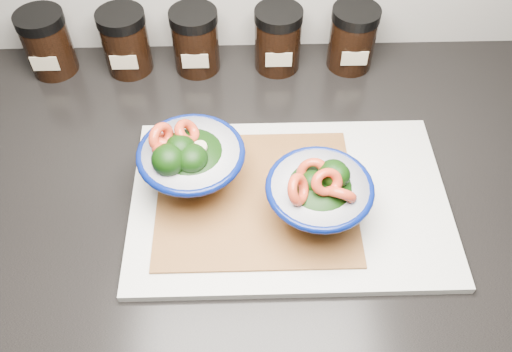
{
  "coord_description": "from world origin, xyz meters",
  "views": [
    {
      "loc": [
        0.09,
        0.92,
        1.53
      ],
      "look_at": [
        0.11,
        1.38,
        0.96
      ],
      "focal_mm": 38.0,
      "sensor_mm": 36.0,
      "label": 1
    }
  ],
  "objects_px": {
    "spice_jar_a": "(47,43)",
    "spice_jar_d": "(278,39)",
    "bowl_right": "(319,195)",
    "spice_jar_b": "(125,41)",
    "cutting_board": "(289,200)",
    "bowl_left": "(190,161)",
    "spice_jar_e": "(353,38)",
    "spice_jar_c": "(195,40)"
  },
  "relations": [
    {
      "from": "cutting_board",
      "to": "spice_jar_c",
      "type": "relative_size",
      "value": 3.98
    },
    {
      "from": "cutting_board",
      "to": "spice_jar_a",
      "type": "bearing_deg",
      "value": 142.11
    },
    {
      "from": "cutting_board",
      "to": "spice_jar_e",
      "type": "xyz_separation_m",
      "value": [
        0.13,
        0.31,
        0.05
      ]
    },
    {
      "from": "cutting_board",
      "to": "spice_jar_d",
      "type": "bearing_deg",
      "value": 90.38
    },
    {
      "from": "bowl_left",
      "to": "spice_jar_c",
      "type": "xyz_separation_m",
      "value": [
        -0.01,
        0.28,
        -0.01
      ]
    },
    {
      "from": "bowl_right",
      "to": "spice_jar_d",
      "type": "height_order",
      "value": "bowl_right"
    },
    {
      "from": "spice_jar_b",
      "to": "spice_jar_c",
      "type": "bearing_deg",
      "value": 0.0
    },
    {
      "from": "spice_jar_b",
      "to": "spice_jar_c",
      "type": "relative_size",
      "value": 1.0
    },
    {
      "from": "spice_jar_b",
      "to": "spice_jar_e",
      "type": "bearing_deg",
      "value": 0.0
    },
    {
      "from": "bowl_right",
      "to": "spice_jar_d",
      "type": "relative_size",
      "value": 1.26
    },
    {
      "from": "spice_jar_c",
      "to": "spice_jar_d",
      "type": "distance_m",
      "value": 0.14
    },
    {
      "from": "cutting_board",
      "to": "bowl_right",
      "type": "height_order",
      "value": "bowl_right"
    },
    {
      "from": "spice_jar_a",
      "to": "spice_jar_d",
      "type": "relative_size",
      "value": 1.0
    },
    {
      "from": "spice_jar_a",
      "to": "spice_jar_e",
      "type": "height_order",
      "value": "same"
    },
    {
      "from": "cutting_board",
      "to": "bowl_right",
      "type": "xyz_separation_m",
      "value": [
        0.03,
        -0.03,
        0.05
      ]
    },
    {
      "from": "cutting_board",
      "to": "bowl_left",
      "type": "distance_m",
      "value": 0.15
    },
    {
      "from": "spice_jar_a",
      "to": "spice_jar_c",
      "type": "xyz_separation_m",
      "value": [
        0.25,
        0.0,
        0.0
      ]
    },
    {
      "from": "bowl_right",
      "to": "spice_jar_e",
      "type": "distance_m",
      "value": 0.35
    },
    {
      "from": "spice_jar_b",
      "to": "spice_jar_d",
      "type": "bearing_deg",
      "value": 0.0
    },
    {
      "from": "cutting_board",
      "to": "spice_jar_d",
      "type": "xyz_separation_m",
      "value": [
        -0.0,
        0.31,
        0.05
      ]
    },
    {
      "from": "bowl_left",
      "to": "spice_jar_c",
      "type": "bearing_deg",
      "value": 91.13
    },
    {
      "from": "bowl_left",
      "to": "spice_jar_e",
      "type": "height_order",
      "value": "bowl_left"
    },
    {
      "from": "spice_jar_e",
      "to": "spice_jar_b",
      "type": "bearing_deg",
      "value": 180.0
    },
    {
      "from": "bowl_left",
      "to": "spice_jar_d",
      "type": "distance_m",
      "value": 0.31
    },
    {
      "from": "bowl_left",
      "to": "spice_jar_e",
      "type": "relative_size",
      "value": 1.32
    },
    {
      "from": "bowl_right",
      "to": "spice_jar_a",
      "type": "bearing_deg",
      "value": 141.66
    },
    {
      "from": "bowl_left",
      "to": "spice_jar_e",
      "type": "distance_m",
      "value": 0.39
    },
    {
      "from": "cutting_board",
      "to": "spice_jar_d",
      "type": "relative_size",
      "value": 3.98
    },
    {
      "from": "cutting_board",
      "to": "spice_jar_b",
      "type": "xyz_separation_m",
      "value": [
        -0.26,
        0.31,
        0.05
      ]
    },
    {
      "from": "bowl_right",
      "to": "spice_jar_b",
      "type": "xyz_separation_m",
      "value": [
        -0.3,
        0.34,
        -0.0
      ]
    },
    {
      "from": "spice_jar_b",
      "to": "bowl_left",
      "type": "bearing_deg",
      "value": -65.92
    },
    {
      "from": "spice_jar_a",
      "to": "spice_jar_e",
      "type": "bearing_deg",
      "value": 0.0
    },
    {
      "from": "spice_jar_d",
      "to": "spice_jar_e",
      "type": "distance_m",
      "value": 0.13
    },
    {
      "from": "cutting_board",
      "to": "spice_jar_d",
      "type": "distance_m",
      "value": 0.31
    },
    {
      "from": "bowl_right",
      "to": "spice_jar_a",
      "type": "xyz_separation_m",
      "value": [
        -0.43,
        0.34,
        -0.0
      ]
    },
    {
      "from": "spice_jar_a",
      "to": "bowl_left",
      "type": "bearing_deg",
      "value": -47.37
    },
    {
      "from": "cutting_board",
      "to": "spice_jar_a",
      "type": "height_order",
      "value": "spice_jar_a"
    },
    {
      "from": "spice_jar_d",
      "to": "bowl_right",
      "type": "bearing_deg",
      "value": -83.86
    },
    {
      "from": "spice_jar_d",
      "to": "bowl_left",
      "type": "bearing_deg",
      "value": -115.83
    },
    {
      "from": "bowl_right",
      "to": "spice_jar_e",
      "type": "relative_size",
      "value": 1.26
    },
    {
      "from": "bowl_right",
      "to": "spice_jar_d",
      "type": "bearing_deg",
      "value": 96.14
    },
    {
      "from": "spice_jar_d",
      "to": "spice_jar_e",
      "type": "bearing_deg",
      "value": 0.0
    }
  ]
}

